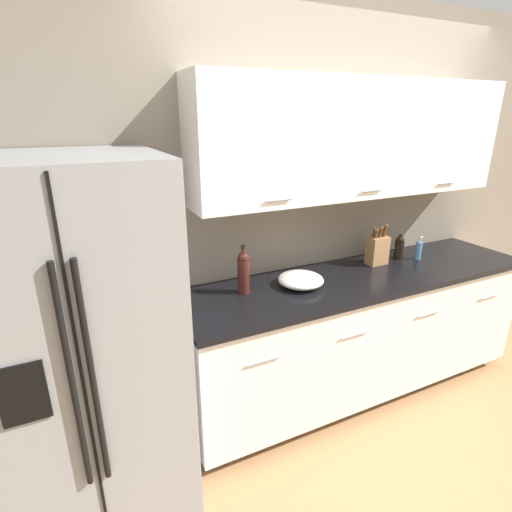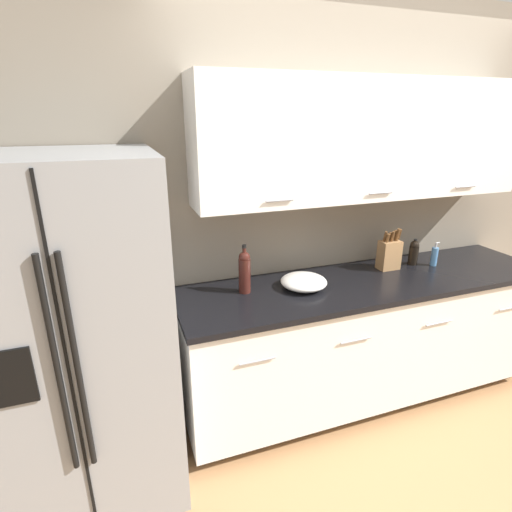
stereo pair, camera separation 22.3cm
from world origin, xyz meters
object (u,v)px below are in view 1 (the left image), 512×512
at_px(wine_bottle, 243,271).
at_px(oil_bottle, 399,247).
at_px(mixing_bowl, 301,280).
at_px(refrigerator, 79,347).
at_px(knife_block, 378,249).
at_px(soap_dispenser, 418,250).

xyz_separation_m(wine_bottle, oil_bottle, (1.26, 0.05, -0.04)).
height_order(wine_bottle, mixing_bowl, wine_bottle).
bearing_deg(mixing_bowl, wine_bottle, 170.55).
distance_m(wine_bottle, mixing_bowl, 0.38).
xyz_separation_m(refrigerator, wine_bottle, (0.92, 0.17, 0.16)).
bearing_deg(knife_block, soap_dispenser, -9.34).
xyz_separation_m(knife_block, oil_bottle, (0.22, 0.01, -0.02)).
relative_size(refrigerator, wine_bottle, 5.92).
bearing_deg(soap_dispenser, mixing_bowl, -178.02).
bearing_deg(refrigerator, soap_dispenser, 3.55).
distance_m(knife_block, oil_bottle, 0.22).
height_order(knife_block, mixing_bowl, knife_block).
relative_size(refrigerator, soap_dispenser, 10.36).
bearing_deg(oil_bottle, wine_bottle, -177.94).
height_order(knife_block, oil_bottle, knife_block).
relative_size(knife_block, mixing_bowl, 1.02).
distance_m(refrigerator, soap_dispenser, 2.31).
bearing_deg(soap_dispenser, wine_bottle, 178.99).
distance_m(knife_block, wine_bottle, 1.05).
distance_m(knife_block, mixing_bowl, 0.69).
xyz_separation_m(oil_bottle, mixing_bowl, (-0.90, -0.11, -0.05)).
bearing_deg(wine_bottle, soap_dispenser, -1.01).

